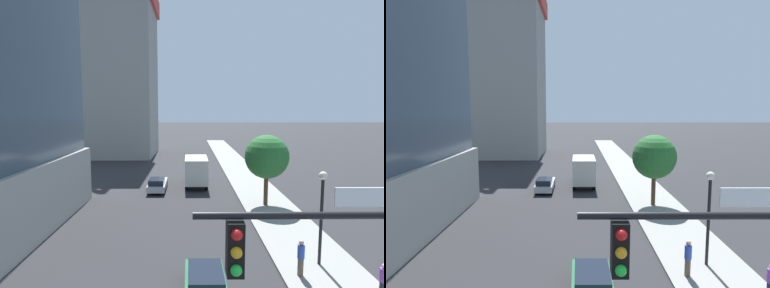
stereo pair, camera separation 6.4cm
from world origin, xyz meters
TOP-DOWN VIEW (x-y plane):
  - sidewalk at (7.74, 20.00)m, footprint 4.49×120.00m
  - construction_building at (-13.46, 54.77)m, footprint 16.90×14.26m
  - street_lamp at (7.82, 13.83)m, footprint 0.44×0.44m
  - street_tree at (7.49, 24.07)m, footprint 3.72×3.72m
  - car_green at (1.64, 10.92)m, footprint 1.81×4.36m
  - car_silver at (-2.36, 29.20)m, footprint 1.76×4.52m
  - box_truck at (1.64, 31.51)m, footprint 2.37×6.54m
  - pedestrian_purple_shirt at (9.30, 10.81)m, footprint 0.34×0.34m
  - pedestrian_blue_shirt at (6.42, 12.72)m, footprint 0.34×0.34m

SIDE VIEW (x-z plane):
  - sidewalk at x=7.74m, z-range 0.00..0.15m
  - car_green at x=1.64m, z-range 0.00..1.36m
  - car_silver at x=-2.36m, z-range 0.00..1.41m
  - pedestrian_purple_shirt at x=9.30m, z-range 0.16..1.75m
  - pedestrian_blue_shirt at x=6.42m, z-range 0.18..1.98m
  - box_truck at x=1.64m, z-range 0.18..3.38m
  - street_lamp at x=7.82m, z-range 0.99..5.98m
  - street_tree at x=7.49m, z-range 1.29..7.33m
  - construction_building at x=-13.46m, z-range -2.71..34.54m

